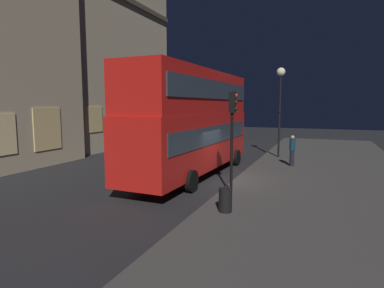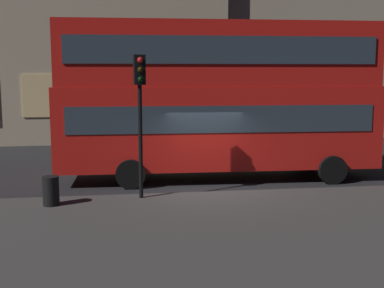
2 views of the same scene
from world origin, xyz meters
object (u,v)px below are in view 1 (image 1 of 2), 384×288
Objects in this scene: traffic_light_near_kerb at (232,121)px; street_lamp at (280,89)px; pedestrian at (292,150)px; litter_bin at (225,200)px; double_decker_bus at (193,118)px.

street_lamp reaches higher than traffic_light_near_kerb.
pedestrian is 2.26× the size of litter_bin.
pedestrian is (7.05, -1.80, -2.03)m from traffic_light_near_kerb.
litter_bin is at bearing -177.66° from traffic_light_near_kerb.
pedestrian is at bearing -22.61° from traffic_light_near_kerb.
pedestrian reaches higher than litter_bin.
traffic_light_near_kerb is 5.10× the size of litter_bin.
double_decker_bus is at bearing 32.26° from litter_bin.
traffic_light_near_kerb is at bearing 91.42° from pedestrian.
pedestrian is at bearing -7.91° from litter_bin.
double_decker_bus is 8.36m from street_lamp.
double_decker_bus is at bearing 154.33° from street_lamp.
traffic_light_near_kerb is at bearing 10.60° from litter_bin.
litter_bin is at bearing 97.86° from pedestrian.
traffic_light_near_kerb is (-2.84, -2.91, 0.05)m from double_decker_bus.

